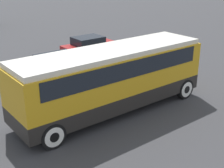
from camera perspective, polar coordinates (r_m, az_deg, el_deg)
ground_plane at (r=14.81m, az=-0.00°, el=-4.89°), size 120.00×120.00×0.00m
tour_bus at (r=14.16m, az=0.30°, el=1.80°), size 9.37×2.58×3.01m
parked_car_near at (r=19.43m, az=-9.79°, el=3.49°), size 4.44×1.88×1.38m
parked_car_mid at (r=23.36m, az=-4.12°, el=6.84°), size 4.12×1.85×1.48m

